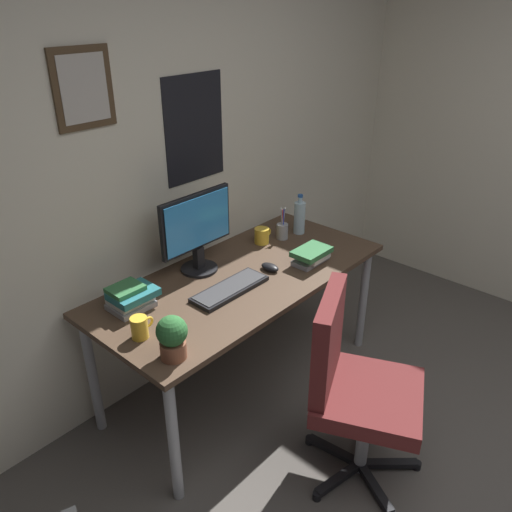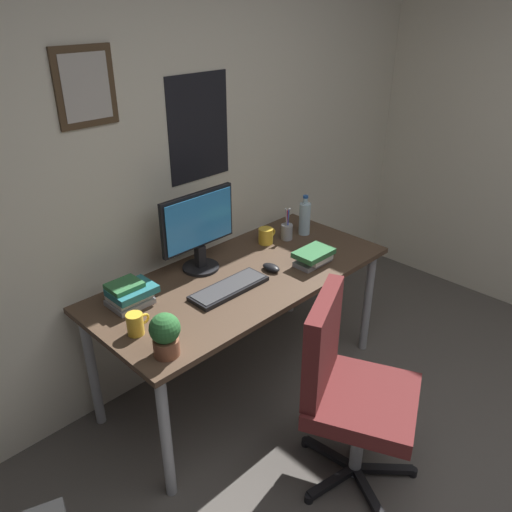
{
  "view_description": "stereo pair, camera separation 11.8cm",
  "coord_description": "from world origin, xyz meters",
  "px_view_note": "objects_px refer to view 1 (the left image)",
  "views": [
    {
      "loc": [
        -1.6,
        0.05,
        2.07
      ],
      "look_at": [
        0.12,
        1.59,
        0.88
      ],
      "focal_mm": 35.99,
      "sensor_mm": 36.0,
      "label": 1
    },
    {
      "loc": [
        -1.52,
        -0.04,
        2.07
      ],
      "look_at": [
        0.12,
        1.59,
        0.88
      ],
      "focal_mm": 35.99,
      "sensor_mm": 36.0,
      "label": 2
    }
  ],
  "objects_px": {
    "book_stack_left": "(131,297)",
    "book_stack_right": "(312,255)",
    "office_chair": "(352,381)",
    "coffee_mug_far": "(140,327)",
    "water_bottle": "(299,217)",
    "monitor": "(197,229)",
    "keyboard": "(230,289)",
    "coffee_mug_near": "(262,236)",
    "pen_cup": "(282,230)",
    "computer_mouse": "(270,267)",
    "potted_plant": "(172,336)"
  },
  "relations": [
    {
      "from": "computer_mouse",
      "to": "monitor",
      "type": "bearing_deg",
      "value": 131.06
    },
    {
      "from": "office_chair",
      "to": "potted_plant",
      "type": "xyz_separation_m",
      "value": [
        -0.57,
        0.52,
        0.3
      ]
    },
    {
      "from": "water_bottle",
      "to": "book_stack_right",
      "type": "height_order",
      "value": "water_bottle"
    },
    {
      "from": "computer_mouse",
      "to": "coffee_mug_near",
      "type": "distance_m",
      "value": 0.35
    },
    {
      "from": "coffee_mug_near",
      "to": "pen_cup",
      "type": "bearing_deg",
      "value": -21.45
    },
    {
      "from": "office_chair",
      "to": "book_stack_right",
      "type": "relative_size",
      "value": 4.18
    },
    {
      "from": "coffee_mug_far",
      "to": "book_stack_right",
      "type": "bearing_deg",
      "value": -7.58
    },
    {
      "from": "keyboard",
      "to": "coffee_mug_far",
      "type": "relative_size",
      "value": 3.83
    },
    {
      "from": "coffee_mug_near",
      "to": "potted_plant",
      "type": "bearing_deg",
      "value": -157.09
    },
    {
      "from": "book_stack_right",
      "to": "book_stack_left",
      "type": "bearing_deg",
      "value": 158.67
    },
    {
      "from": "potted_plant",
      "to": "coffee_mug_far",
      "type": "bearing_deg",
      "value": 91.88
    },
    {
      "from": "book_stack_right",
      "to": "pen_cup",
      "type": "bearing_deg",
      "value": 66.88
    },
    {
      "from": "keyboard",
      "to": "water_bottle",
      "type": "height_order",
      "value": "water_bottle"
    },
    {
      "from": "computer_mouse",
      "to": "book_stack_left",
      "type": "relative_size",
      "value": 0.52
    },
    {
      "from": "computer_mouse",
      "to": "potted_plant",
      "type": "relative_size",
      "value": 0.56
    },
    {
      "from": "pen_cup",
      "to": "office_chair",
      "type": "bearing_deg",
      "value": -124.0
    },
    {
      "from": "water_bottle",
      "to": "book_stack_right",
      "type": "bearing_deg",
      "value": -132.44
    },
    {
      "from": "keyboard",
      "to": "book_stack_right",
      "type": "relative_size",
      "value": 1.89
    },
    {
      "from": "keyboard",
      "to": "pen_cup",
      "type": "distance_m",
      "value": 0.69
    },
    {
      "from": "office_chair",
      "to": "computer_mouse",
      "type": "distance_m",
      "value": 0.79
    },
    {
      "from": "monitor",
      "to": "coffee_mug_near",
      "type": "bearing_deg",
      "value": -3.84
    },
    {
      "from": "monitor",
      "to": "book_stack_right",
      "type": "xyz_separation_m",
      "value": [
        0.47,
        -0.41,
        -0.19
      ]
    },
    {
      "from": "office_chair",
      "to": "keyboard",
      "type": "bearing_deg",
      "value": 93.07
    },
    {
      "from": "computer_mouse",
      "to": "book_stack_right",
      "type": "distance_m",
      "value": 0.25
    },
    {
      "from": "monitor",
      "to": "keyboard",
      "type": "relative_size",
      "value": 1.07
    },
    {
      "from": "office_chair",
      "to": "coffee_mug_far",
      "type": "xyz_separation_m",
      "value": [
        -0.58,
        0.73,
        0.25
      ]
    },
    {
      "from": "office_chair",
      "to": "potted_plant",
      "type": "bearing_deg",
      "value": 137.65
    },
    {
      "from": "water_bottle",
      "to": "coffee_mug_far",
      "type": "xyz_separation_m",
      "value": [
        -1.33,
        -0.16,
        -0.05
      ]
    },
    {
      "from": "book_stack_left",
      "to": "book_stack_right",
      "type": "bearing_deg",
      "value": -21.33
    },
    {
      "from": "keyboard",
      "to": "coffee_mug_near",
      "type": "height_order",
      "value": "coffee_mug_near"
    },
    {
      "from": "office_chair",
      "to": "coffee_mug_near",
      "type": "height_order",
      "value": "office_chair"
    },
    {
      "from": "water_bottle",
      "to": "computer_mouse",
      "type": "bearing_deg",
      "value": -159.62
    },
    {
      "from": "monitor",
      "to": "book_stack_right",
      "type": "relative_size",
      "value": 2.02
    },
    {
      "from": "keyboard",
      "to": "coffee_mug_far",
      "type": "height_order",
      "value": "coffee_mug_far"
    },
    {
      "from": "coffee_mug_near",
      "to": "coffee_mug_far",
      "type": "height_order",
      "value": "coffee_mug_far"
    },
    {
      "from": "office_chair",
      "to": "water_bottle",
      "type": "height_order",
      "value": "water_bottle"
    },
    {
      "from": "computer_mouse",
      "to": "book_stack_right",
      "type": "height_order",
      "value": "book_stack_right"
    },
    {
      "from": "coffee_mug_far",
      "to": "book_stack_right",
      "type": "xyz_separation_m",
      "value": [
        1.06,
        -0.14,
        -0.0
      ]
    },
    {
      "from": "computer_mouse",
      "to": "book_stack_left",
      "type": "distance_m",
      "value": 0.77
    },
    {
      "from": "monitor",
      "to": "pen_cup",
      "type": "relative_size",
      "value": 2.3
    },
    {
      "from": "water_bottle",
      "to": "office_chair",
      "type": "bearing_deg",
      "value": -130.2
    },
    {
      "from": "book_stack_right",
      "to": "office_chair",
      "type": "bearing_deg",
      "value": -129.0
    },
    {
      "from": "office_chair",
      "to": "pen_cup",
      "type": "distance_m",
      "value": 1.13
    },
    {
      "from": "book_stack_right",
      "to": "monitor",
      "type": "bearing_deg",
      "value": 139.2
    },
    {
      "from": "monitor",
      "to": "coffee_mug_near",
      "type": "height_order",
      "value": "monitor"
    },
    {
      "from": "pen_cup",
      "to": "book_stack_left",
      "type": "relative_size",
      "value": 0.94
    },
    {
      "from": "coffee_mug_near",
      "to": "keyboard",
      "type": "bearing_deg",
      "value": -154.67
    },
    {
      "from": "keyboard",
      "to": "book_stack_left",
      "type": "distance_m",
      "value": 0.49
    },
    {
      "from": "potted_plant",
      "to": "book_stack_right",
      "type": "xyz_separation_m",
      "value": [
        1.05,
        0.07,
        -0.06
      ]
    },
    {
      "from": "coffee_mug_near",
      "to": "potted_plant",
      "type": "height_order",
      "value": "potted_plant"
    }
  ]
}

